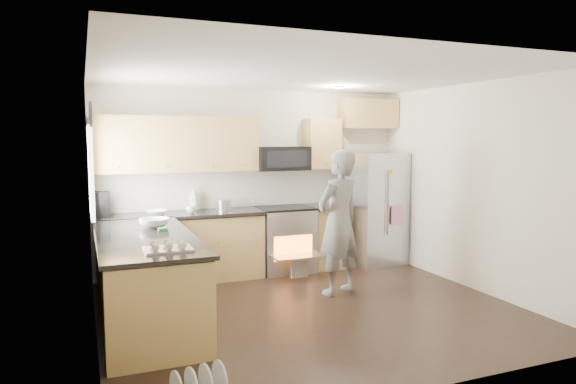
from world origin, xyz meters
name	(u,v)px	position (x,y,z in m)	size (l,w,h in m)	color
ground	(311,310)	(0.00, 0.00, 0.00)	(4.50, 4.50, 0.00)	black
room_shell	(308,160)	(-0.04, 0.02, 1.67)	(4.54, 4.04, 2.62)	beige
back_cabinet_run	(220,207)	(-0.59, 1.75, 0.96)	(4.45, 0.64, 2.50)	#B69048
peninsula	(147,280)	(-1.75, 0.25, 0.46)	(0.96, 2.36, 1.03)	#B69048
stove_range	(285,225)	(0.35, 1.69, 0.68)	(0.76, 0.97, 1.79)	#B7B7BC
refrigerator	(375,209)	(1.77, 1.58, 0.85)	(0.93, 0.78, 1.69)	#B7B7BC
person	(339,222)	(0.56, 0.43, 0.89)	(0.65, 0.43, 1.78)	gray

